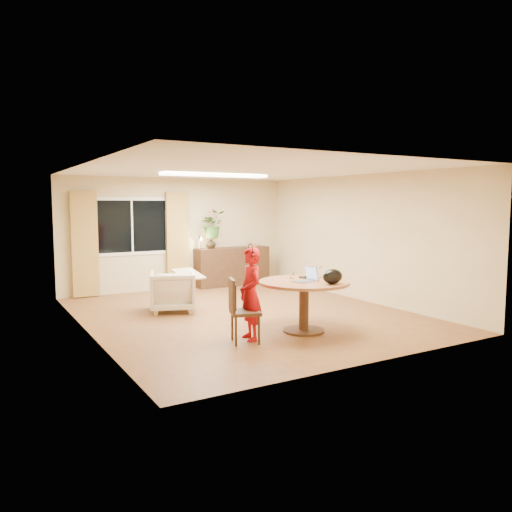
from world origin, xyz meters
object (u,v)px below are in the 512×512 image
(armchair, at_px, (173,291))
(sideboard, at_px, (232,266))
(dining_chair, at_px, (245,310))
(child, at_px, (250,294))
(dining_table, at_px, (304,292))

(armchair, relative_size, sideboard, 0.44)
(armchair, bearing_deg, dining_chair, 113.46)
(dining_chair, xyz_separation_m, child, (0.13, 0.08, 0.22))
(dining_chair, height_order, child, child)
(sideboard, bearing_deg, child, -114.37)
(dining_table, height_order, dining_chair, dining_chair)
(dining_table, xyz_separation_m, child, (-0.95, 0.02, 0.05))
(dining_chair, distance_m, sideboard, 5.12)
(dining_table, relative_size, sideboard, 0.76)
(child, bearing_deg, dining_table, 95.59)
(armchair, distance_m, sideboard, 3.14)
(child, distance_m, sideboard, 4.99)
(dining_chair, xyz_separation_m, armchair, (-0.15, 2.53, -0.09))
(sideboard, bearing_deg, dining_table, -103.62)
(child, height_order, sideboard, child)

